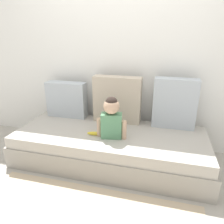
# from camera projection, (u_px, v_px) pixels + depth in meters

# --- Properties ---
(ground_plane) EXTENTS (12.00, 12.00, 0.00)m
(ground_plane) POSITION_uv_depth(u_px,v_px,m) (110.00, 160.00, 2.57)
(ground_plane) COLOR #B2ADA3
(back_wall) EXTENTS (5.42, 0.10, 2.28)m
(back_wall) POSITION_uv_depth(u_px,v_px,m) (122.00, 58.00, 2.68)
(back_wall) COLOR white
(back_wall) RESTS_ON ground
(couch) EXTENTS (2.22, 0.88, 0.38)m
(couch) POSITION_uv_depth(u_px,v_px,m) (110.00, 147.00, 2.50)
(couch) COLOR #9C978F
(couch) RESTS_ON ground
(throw_pillow_left) EXTENTS (0.53, 0.16, 0.46)m
(throw_pillow_left) POSITION_uv_depth(u_px,v_px,m) (67.00, 100.00, 2.82)
(throw_pillow_left) COLOR #B2BCC6
(throw_pillow_left) RESTS_ON couch
(throw_pillow_center) EXTENTS (0.59, 0.16, 0.57)m
(throw_pillow_center) POSITION_uv_depth(u_px,v_px,m) (117.00, 100.00, 2.64)
(throw_pillow_center) COLOR #C1B29E
(throw_pillow_center) RESTS_ON couch
(throw_pillow_right) EXTENTS (0.49, 0.16, 0.59)m
(throw_pillow_right) POSITION_uv_depth(u_px,v_px,m) (175.00, 104.00, 2.47)
(throw_pillow_right) COLOR #B2BCC6
(throw_pillow_right) RESTS_ON couch
(toddler) EXTENTS (0.33, 0.17, 0.46)m
(toddler) POSITION_uv_depth(u_px,v_px,m) (111.00, 117.00, 2.24)
(toddler) COLOR #568E66
(toddler) RESTS_ON couch
(banana) EXTENTS (0.17, 0.06, 0.04)m
(banana) POSITION_uv_depth(u_px,v_px,m) (95.00, 133.00, 2.36)
(banana) COLOR yellow
(banana) RESTS_ON couch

